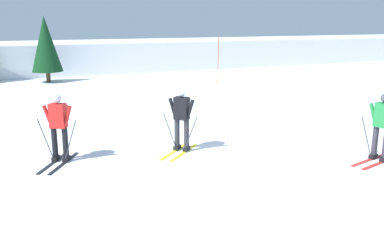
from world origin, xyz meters
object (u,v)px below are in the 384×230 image
(skier_green, at_px, (383,124))
(skier_red, at_px, (59,124))
(conifer_far_left, at_px, (46,44))
(skier_black, at_px, (182,116))
(trail_marker_pole, at_px, (218,60))

(skier_green, height_order, skier_red, same)
(skier_red, xyz_separation_m, conifer_far_left, (0.54, 14.15, 1.19))
(skier_black, height_order, trail_marker_pole, trail_marker_pole)
(conifer_far_left, bearing_deg, skier_red, -92.19)
(skier_red, bearing_deg, conifer_far_left, 87.81)
(skier_green, bearing_deg, skier_black, 148.38)
(skier_red, bearing_deg, skier_black, -6.82)
(skier_red, relative_size, trail_marker_pole, 0.67)
(skier_black, distance_m, skier_green, 5.05)
(skier_green, distance_m, conifer_far_left, 18.53)
(skier_black, bearing_deg, conifer_far_left, 100.00)
(skier_red, bearing_deg, skier_green, -22.18)
(conifer_far_left, bearing_deg, skier_black, -80.00)
(trail_marker_pole, bearing_deg, conifer_far_left, 156.23)
(skier_black, relative_size, skier_red, 1.00)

